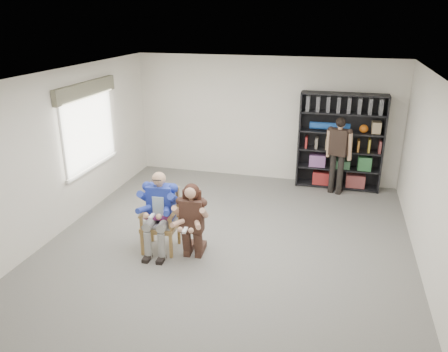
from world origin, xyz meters
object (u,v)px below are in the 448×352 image
(armchair, at_px, (160,221))
(seated_man, at_px, (160,212))
(bookshelf, at_px, (340,142))
(standing_man, at_px, (338,156))
(kneeling_woman, at_px, (192,223))

(armchair, xyz_separation_m, seated_man, (0.00, 0.00, 0.16))
(bookshelf, distance_m, standing_man, 0.43)
(seated_man, bearing_deg, standing_man, 45.83)
(standing_man, bearing_deg, kneeling_woman, -104.15)
(kneeling_woman, distance_m, standing_man, 3.94)
(seated_man, xyz_separation_m, bookshelf, (2.74, 3.57, 0.37))
(standing_man, bearing_deg, armchair, -111.74)
(armchair, xyz_separation_m, bookshelf, (2.74, 3.57, 0.53))
(kneeling_woman, height_order, standing_man, standing_man)
(seated_man, distance_m, kneeling_woman, 0.60)
(seated_man, relative_size, bookshelf, 0.64)
(armchair, height_order, bookshelf, bookshelf)
(seated_man, bearing_deg, armchair, 0.00)
(armchair, height_order, kneeling_woman, kneeling_woman)
(standing_man, bearing_deg, seated_man, -111.74)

